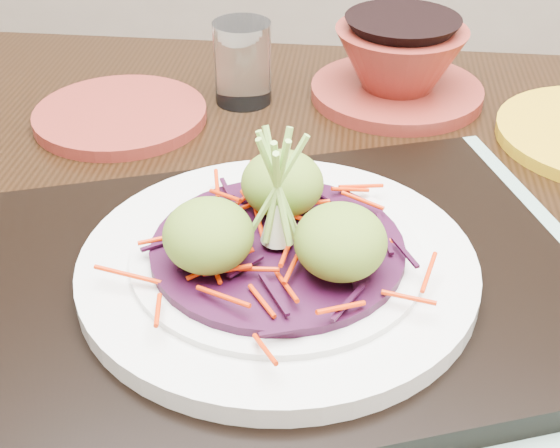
# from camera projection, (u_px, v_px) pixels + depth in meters

# --- Properties ---
(dining_table) EXTENTS (1.25, 0.86, 0.77)m
(dining_table) POSITION_uv_depth(u_px,v_px,m) (284.00, 327.00, 0.69)
(dining_table) COLOR black
(dining_table) RESTS_ON ground
(placemat) EXTENTS (0.59, 0.52, 0.00)m
(placemat) POSITION_uv_depth(u_px,v_px,m) (278.00, 298.00, 0.56)
(placemat) COLOR #7FA495
(placemat) RESTS_ON dining_table
(serving_tray) EXTENTS (0.50, 0.44, 0.02)m
(serving_tray) POSITION_uv_depth(u_px,v_px,m) (278.00, 286.00, 0.55)
(serving_tray) COLOR black
(serving_tray) RESTS_ON placemat
(white_plate) EXTENTS (0.28, 0.28, 0.02)m
(white_plate) POSITION_uv_depth(u_px,v_px,m) (278.00, 265.00, 0.54)
(white_plate) COLOR silver
(white_plate) RESTS_ON serving_tray
(cabbage_bed) EXTENTS (0.17, 0.17, 0.01)m
(cabbage_bed) POSITION_uv_depth(u_px,v_px,m) (278.00, 248.00, 0.53)
(cabbage_bed) COLOR #2E0924
(cabbage_bed) RESTS_ON white_plate
(carrot_julienne) EXTENTS (0.21, 0.21, 0.01)m
(carrot_julienne) POSITION_uv_depth(u_px,v_px,m) (278.00, 238.00, 0.53)
(carrot_julienne) COLOR red
(carrot_julienne) RESTS_ON cabbage_bed
(guacamole_scoops) EXTENTS (0.15, 0.13, 0.05)m
(guacamole_scoops) POSITION_uv_depth(u_px,v_px,m) (278.00, 219.00, 0.52)
(guacamole_scoops) COLOR olive
(guacamole_scoops) RESTS_ON cabbage_bed
(scallion_garnish) EXTENTS (0.06, 0.06, 0.10)m
(scallion_garnish) POSITION_uv_depth(u_px,v_px,m) (278.00, 192.00, 0.51)
(scallion_garnish) COLOR #91C950
(scallion_garnish) RESTS_ON cabbage_bed
(terracotta_side_plate) EXTENTS (0.22, 0.22, 0.01)m
(terracotta_side_plate) POSITION_uv_depth(u_px,v_px,m) (120.00, 115.00, 0.79)
(terracotta_side_plate) COLOR maroon
(terracotta_side_plate) RESTS_ON dining_table
(water_glass) EXTENTS (0.07, 0.07, 0.09)m
(water_glass) POSITION_uv_depth(u_px,v_px,m) (243.00, 63.00, 0.81)
(water_glass) COLOR white
(water_glass) RESTS_ON dining_table
(terracotta_bowl_set) EXTENTS (0.21, 0.21, 0.08)m
(terracotta_bowl_set) POSITION_uv_depth(u_px,v_px,m) (399.00, 68.00, 0.82)
(terracotta_bowl_set) COLOR maroon
(terracotta_bowl_set) RESTS_ON dining_table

